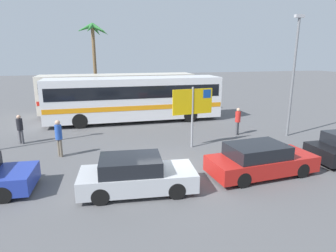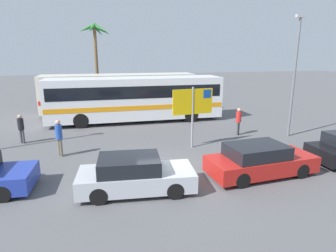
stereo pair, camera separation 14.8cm
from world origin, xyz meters
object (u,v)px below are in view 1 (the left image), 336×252
at_px(bus_front_coach, 135,97).
at_px(bus_rear_coach, 118,91).
at_px(car_red, 260,160).
at_px(ferry_sign, 193,104).
at_px(car_silver, 136,175).
at_px(pedestrian_crossing_lot, 20,127).
at_px(pedestrian_by_bus, 59,135).
at_px(pedestrian_near_sign, 238,119).

relative_size(bus_front_coach, bus_rear_coach, 1.00).
xyz_separation_m(bus_front_coach, car_red, (3.65, -10.74, -1.15)).
height_order(ferry_sign, car_silver, ferry_sign).
bearing_deg(bus_rear_coach, pedestrian_crossing_lot, -128.97).
relative_size(bus_rear_coach, pedestrian_by_bus, 6.83).
bearing_deg(car_red, bus_rear_coach, 102.92).
xyz_separation_m(car_silver, pedestrian_crossing_lot, (-5.36, 7.14, 0.32)).
xyz_separation_m(pedestrian_by_bus, pedestrian_crossing_lot, (-2.30, 2.67, -0.13)).
height_order(car_silver, pedestrian_near_sign, pedestrian_near_sign).
xyz_separation_m(ferry_sign, pedestrian_by_bus, (-6.66, 0.19, -1.25)).
height_order(car_red, pedestrian_by_bus, pedestrian_by_bus).
relative_size(ferry_sign, pedestrian_crossing_lot, 1.97).
height_order(bus_front_coach, car_red, bus_front_coach).
xyz_separation_m(ferry_sign, car_red, (1.51, -4.04, -1.69)).
height_order(car_silver, pedestrian_crossing_lot, pedestrian_crossing_lot).
height_order(bus_front_coach, bus_rear_coach, same).
height_order(ferry_sign, pedestrian_near_sign, ferry_sign).
distance_m(bus_rear_coach, ferry_sign, 10.63).
xyz_separation_m(bus_rear_coach, pedestrian_by_bus, (-3.62, -9.99, -0.71)).
height_order(ferry_sign, pedestrian_by_bus, ferry_sign).
bearing_deg(pedestrian_by_bus, car_red, -66.35).
bearing_deg(ferry_sign, car_red, -76.20).
bearing_deg(bus_front_coach, pedestrian_near_sign, -42.38).
height_order(bus_front_coach, pedestrian_near_sign, bus_front_coach).
bearing_deg(car_silver, pedestrian_near_sign, 44.93).
bearing_deg(car_silver, pedestrian_by_bus, 129.27).
relative_size(bus_front_coach, pedestrian_crossing_lot, 7.63).
bearing_deg(pedestrian_crossing_lot, pedestrian_by_bus, 74.96).
bearing_deg(pedestrian_near_sign, bus_front_coach, 4.83).
distance_m(car_red, pedestrian_by_bus, 9.21).
xyz_separation_m(pedestrian_crossing_lot, pedestrian_near_sign, (12.39, -1.24, 0.02)).
relative_size(bus_rear_coach, car_red, 2.73).
bearing_deg(ferry_sign, car_silver, -136.70).
height_order(pedestrian_crossing_lot, pedestrian_near_sign, pedestrian_near_sign).
distance_m(bus_rear_coach, car_red, 14.97).
bearing_deg(bus_rear_coach, pedestrian_near_sign, -52.91).
relative_size(car_silver, pedestrian_crossing_lot, 2.62).
xyz_separation_m(ferry_sign, pedestrian_near_sign, (3.43, 1.62, -1.35)).
height_order(bus_front_coach, car_silver, bus_front_coach).
xyz_separation_m(car_red, pedestrian_by_bus, (-8.17, 4.23, 0.44)).
bearing_deg(bus_rear_coach, pedestrian_by_bus, -109.93).
bearing_deg(car_silver, bus_rear_coach, 92.69).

